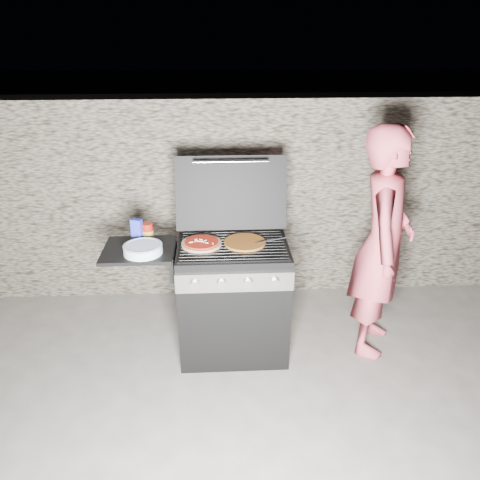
{
  "coord_description": "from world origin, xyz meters",
  "views": [
    {
      "loc": [
        -0.11,
        -3.01,
        2.34
      ],
      "look_at": [
        0.05,
        0.0,
        0.95
      ],
      "focal_mm": 35.0,
      "sensor_mm": 36.0,
      "label": 1
    }
  ],
  "objects_px": {
    "sauce_jar": "(148,231)",
    "person": "(383,244)",
    "pizza_topped": "(201,243)",
    "gas_grill": "(200,300)"
  },
  "relations": [
    {
      "from": "pizza_topped",
      "to": "gas_grill",
      "type": "bearing_deg",
      "value": -150.72
    },
    {
      "from": "gas_grill",
      "to": "sauce_jar",
      "type": "height_order",
      "value": "sauce_jar"
    },
    {
      "from": "gas_grill",
      "to": "pizza_topped",
      "type": "height_order",
      "value": "pizza_topped"
    },
    {
      "from": "gas_grill",
      "to": "person",
      "type": "distance_m",
      "value": 1.42
    },
    {
      "from": "person",
      "to": "sauce_jar",
      "type": "bearing_deg",
      "value": 107.36
    },
    {
      "from": "gas_grill",
      "to": "pizza_topped",
      "type": "xyz_separation_m",
      "value": [
        0.03,
        0.01,
        0.47
      ]
    },
    {
      "from": "person",
      "to": "gas_grill",
      "type": "bearing_deg",
      "value": 112.77
    },
    {
      "from": "sauce_jar",
      "to": "person",
      "type": "distance_m",
      "value": 1.73
    },
    {
      "from": "pizza_topped",
      "to": "person",
      "type": "distance_m",
      "value": 1.33
    },
    {
      "from": "sauce_jar",
      "to": "pizza_topped",
      "type": "bearing_deg",
      "value": -19.56
    }
  ]
}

